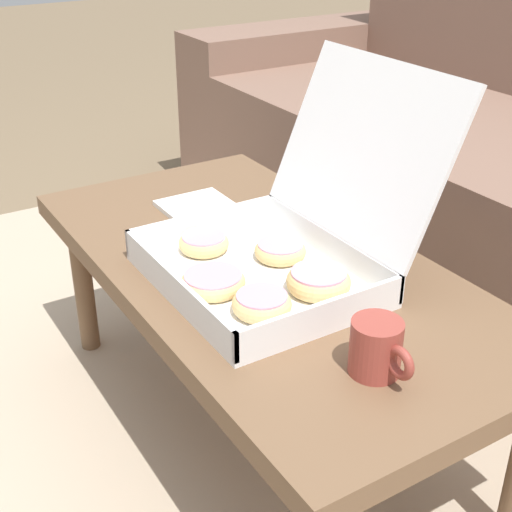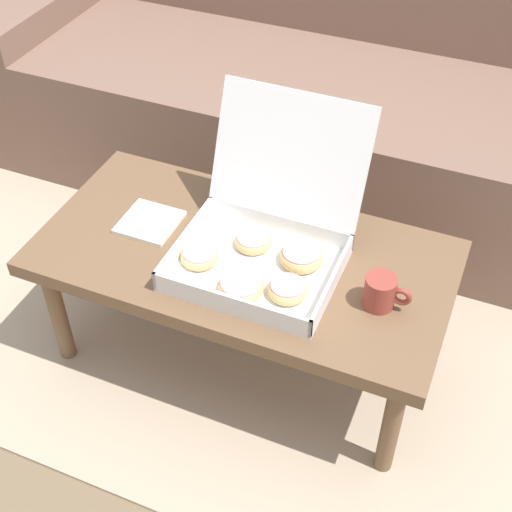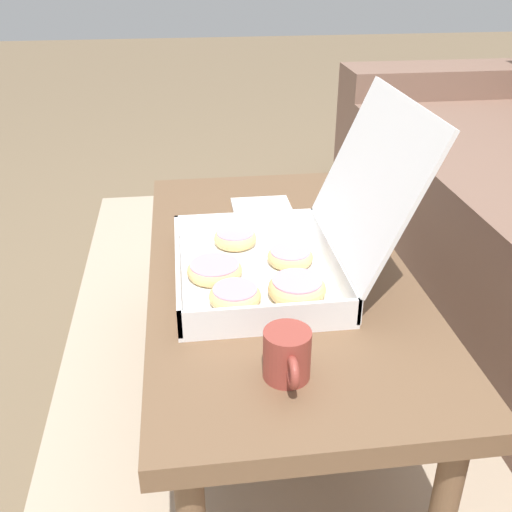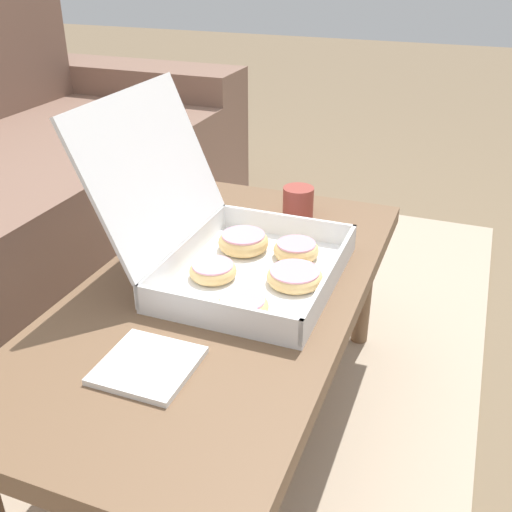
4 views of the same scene
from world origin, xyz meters
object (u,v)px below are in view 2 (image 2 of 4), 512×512
Objects in this scene: coffee_table at (243,264)px; pastry_box at (266,242)px; coffee_mug at (381,292)px; couch at (351,101)px.

coffee_table is 2.38× the size of pastry_box.
pastry_box is (0.06, -0.01, 0.10)m from coffee_table.
coffee_mug reaches higher than coffee_table.
couch is at bearing 93.78° from pastry_box.
coffee_table is (0.00, -0.92, 0.04)m from couch.
couch is 1.04m from coffee_mug.
coffee_mug is at bearing -7.07° from pastry_box.
coffee_mug is at bearing -6.79° from coffee_table.
pastry_box reaches higher than coffee_mug.
coffee_table is at bearing 174.60° from pastry_box.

